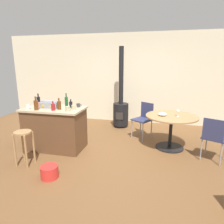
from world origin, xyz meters
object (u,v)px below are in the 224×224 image
bottle_2 (36,105)px  bottle_4 (53,107)px  kitchen_island (55,128)px  bottle_5 (59,105)px  toolbox (50,105)px  bottle_0 (66,102)px  dining_table (171,123)px  plastic_bucket (49,172)px  wooden_stool (24,141)px  folding_chair_near (144,117)px  cup_4 (38,104)px  cup_0 (68,109)px  wine_glass (178,111)px  serving_bowl (162,114)px  cup_1 (78,105)px  bottle_3 (39,101)px  bottle_1 (71,105)px  wood_stove (121,109)px  folding_chair_far (214,136)px  cup_2 (28,107)px  cup_3 (74,107)px

bottle_2 → bottle_4: (0.35, 0.04, -0.03)m
kitchen_island → bottle_5: bottle_5 is taller
toolbox → bottle_5: 0.28m
bottle_0 → bottle_4: 0.36m
dining_table → plastic_bucket: 2.61m
wooden_stool → bottle_0: size_ratio=2.12×
plastic_bucket → bottle_0: bearing=101.1°
folding_chair_near → toolbox: bearing=-150.7°
folding_chair_near → cup_4: 2.46m
cup_0 → wine_glass: size_ratio=0.87×
kitchen_island → serving_bowl: kitchen_island is taller
bottle_2 → cup_1: size_ratio=2.39×
bottle_0 → bottle_2: size_ratio=1.10×
bottle_5 → bottle_3: bearing=157.3°
folding_chair_near → bottle_2: bearing=-147.5°
kitchen_island → folding_chair_near: (1.81, 1.07, 0.07)m
folding_chair_near → toolbox: size_ratio=2.22×
bottle_0 → bottle_1: bearing=-27.0°
folding_chair_near → wood_stove: wood_stove is taller
toolbox → bottle_0: (0.32, 0.13, 0.05)m
folding_chair_near → bottle_0: bearing=-149.4°
kitchen_island → bottle_2: 0.65m
bottle_3 → folding_chair_far: bearing=-0.8°
wood_stove → bottle_4: 2.29m
wood_stove → wine_glass: 1.96m
bottle_5 → cup_4: size_ratio=2.05×
folding_chair_near → serving_bowl: folding_chair_near is taller
cup_1 → plastic_bucket: (-0.00, -1.29, -0.84)m
dining_table → bottle_3: bearing=-172.2°
cup_2 → plastic_bucket: size_ratio=0.37×
cup_0 → bottle_4: bearing=-179.6°
dining_table → serving_bowl: (-0.19, -0.05, 0.20)m
wooden_stool → toolbox: size_ratio=1.62×
cup_3 → serving_bowl: cup_3 is taller
cup_3 → wine_glass: (2.09, 0.57, -0.11)m
folding_chair_far → bottle_5: (-2.99, -0.22, 0.49)m
bottle_2 → bottle_4: bearing=7.1°
folding_chair_far → bottle_2: 3.48m
bottle_3 → cup_1: bottle_3 is taller
wood_stove → serving_bowl: size_ratio=12.57×
serving_bowl → plastic_bucket: serving_bowl is taller
bottle_3 → bottle_4: (0.56, -0.37, -0.03)m
cup_2 → kitchen_island: bearing=23.4°
dining_table → bottle_1: (-2.07, -0.50, 0.41)m
dining_table → folding_chair_far: size_ratio=1.28×
dining_table → plastic_bucket: dining_table is taller
bottle_3 → cup_1: (0.94, 0.02, -0.06)m
cup_1 → cup_0: bearing=-98.5°
toolbox → cup_4: toolbox is taller
bottle_1 → cup_4: bottle_1 is taller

